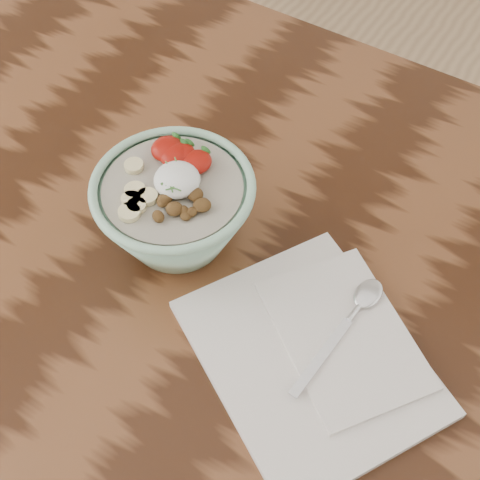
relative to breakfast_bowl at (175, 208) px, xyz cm
name	(u,v)px	position (x,y,z in cm)	size (l,w,h in cm)	color
table	(292,304)	(14.82, 4.56, -16.02)	(160.00, 90.00, 75.00)	#331A0C
breakfast_bowl	(175,208)	(0.00, 0.00, 0.00)	(19.63, 19.63, 13.13)	#9AD0AF
napkin	(317,352)	(22.81, -4.98, -6.01)	(35.12, 33.14, 1.70)	white
spoon	(357,309)	(24.34, 1.79, -4.62)	(3.57, 18.38, 0.96)	silver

